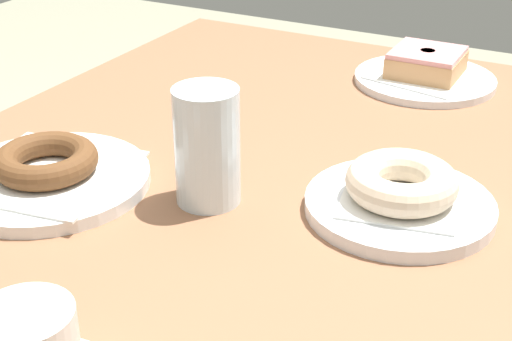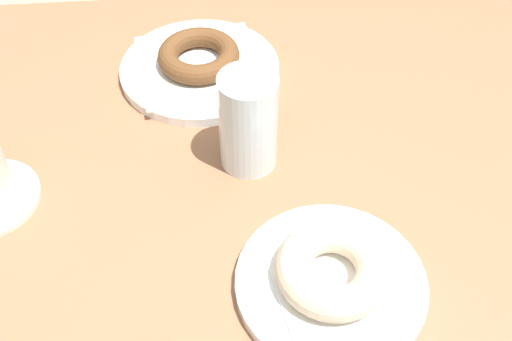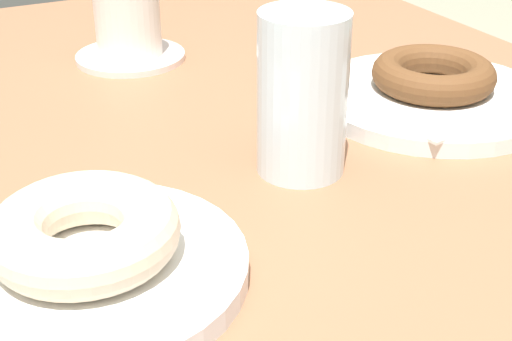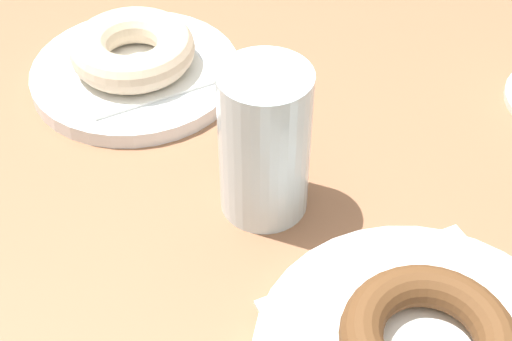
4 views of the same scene
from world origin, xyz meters
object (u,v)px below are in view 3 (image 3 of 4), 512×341
at_px(donut_chocolate_ring, 434,74).
at_px(coffee_cup, 128,29).
at_px(donut_sugar_ring, 84,231).
at_px(water_glass, 302,94).
at_px(plate_sugar_ring, 89,270).
at_px(plate_chocolate_ring, 431,98).

bearing_deg(donut_chocolate_ring, coffee_cup, -139.83).
distance_m(donut_sugar_ring, water_glass, 0.21).
xyz_separation_m(plate_sugar_ring, donut_sugar_ring, (0.00, 0.00, 0.03)).
distance_m(plate_sugar_ring, water_glass, 0.22).
height_order(plate_chocolate_ring, water_glass, water_glass).
distance_m(plate_chocolate_ring, donut_chocolate_ring, 0.03).
bearing_deg(donut_sugar_ring, coffee_cup, 158.27).
height_order(donut_chocolate_ring, plate_sugar_ring, donut_chocolate_ring).
distance_m(donut_chocolate_ring, donut_sugar_ring, 0.40).
height_order(donut_chocolate_ring, coffee_cup, coffee_cup).
bearing_deg(plate_sugar_ring, coffee_cup, 158.27).
relative_size(donut_sugar_ring, water_glass, 0.91).
xyz_separation_m(plate_chocolate_ring, coffee_cup, (-0.26, -0.22, 0.03)).
bearing_deg(plate_chocolate_ring, plate_sugar_ring, -70.94).
relative_size(plate_chocolate_ring, coffee_cup, 1.88).
bearing_deg(plate_sugar_ring, water_glass, 110.18).
distance_m(plate_sugar_ring, coffee_cup, 0.42).
distance_m(donut_chocolate_ring, water_glass, 0.19).
height_order(plate_chocolate_ring, coffee_cup, coffee_cup).
height_order(plate_sugar_ring, coffee_cup, coffee_cup).
relative_size(plate_chocolate_ring, donut_chocolate_ring, 1.96).
height_order(donut_sugar_ring, water_glass, water_glass).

